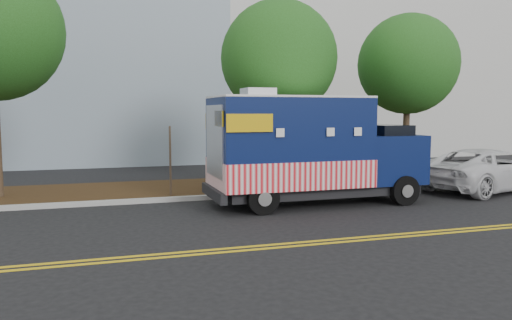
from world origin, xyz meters
name	(u,v)px	position (x,y,z in m)	size (l,w,h in m)	color
ground	(266,205)	(0.00, 0.00, 0.00)	(120.00, 120.00, 0.00)	black
curb	(253,195)	(0.00, 1.40, 0.07)	(120.00, 0.18, 0.15)	#9E9E99
mulch_strip	(236,186)	(0.00, 3.50, 0.07)	(120.00, 4.00, 0.15)	black
centerline_near	(329,240)	(0.00, -4.45, 0.01)	(120.00, 0.10, 0.01)	gold
centerline_far	(334,243)	(0.00, -4.70, 0.01)	(120.00, 0.10, 0.01)	gold
tree_b	(279,59)	(1.51, 3.03, 4.78)	(4.25, 4.25, 6.91)	#38281C
tree_c	(408,64)	(7.17, 3.33, 4.76)	(4.03, 4.03, 6.78)	#38281C
sign_post	(170,163)	(-2.68, 1.68, 1.20)	(0.06, 0.06, 2.40)	#473828
food_truck	(306,152)	(1.23, -0.23, 1.60)	(6.76, 2.65, 3.54)	black
white_car	(488,170)	(8.55, 0.22, 0.76)	(2.53, 5.50, 1.53)	silver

